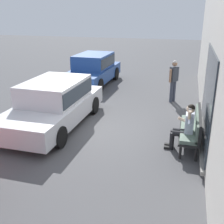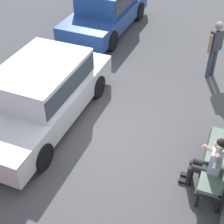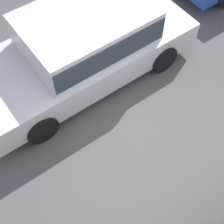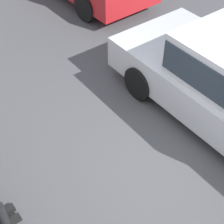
% 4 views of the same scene
% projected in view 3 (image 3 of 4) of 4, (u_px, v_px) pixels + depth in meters
% --- Properties ---
extents(ground_plane, '(60.00, 60.00, 0.00)m').
position_uv_depth(ground_plane, '(126.00, 123.00, 6.60)').
color(ground_plane, '#4C4C4F').
extents(parked_car_mid, '(4.64, 2.04, 1.49)m').
position_uv_depth(parked_car_mid, '(83.00, 44.00, 6.64)').
color(parked_car_mid, silver).
rests_on(parked_car_mid, ground_plane).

